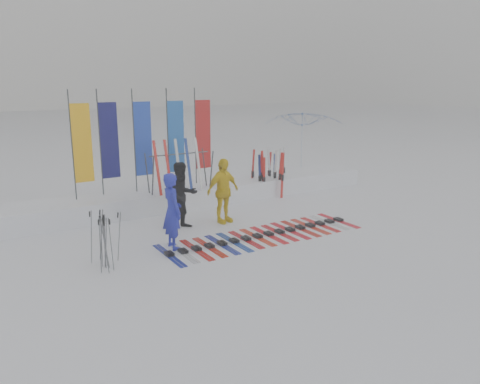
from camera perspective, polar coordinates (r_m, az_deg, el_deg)
ground at (r=11.94m, az=3.21°, el=-6.32°), size 120.00×120.00×0.00m
snow_bank at (r=15.69m, az=-6.36°, el=-0.39°), size 14.00×1.60×0.60m
person_blue at (r=11.48m, az=-8.26°, el=-2.32°), size 0.47×0.70×1.89m
person_black at (r=12.99m, az=-7.05°, el=-0.45°), size 0.96×0.77×1.87m
person_yellow at (r=13.45m, az=-2.10°, el=0.15°), size 1.17×0.65×1.88m
tent_canopy at (r=19.31m, az=7.73°, el=5.67°), size 3.48×3.53×2.91m
ski_row at (r=12.47m, az=2.82°, el=-5.28°), size 5.54×1.69×0.07m
pole_cluster at (r=10.76m, az=-16.21°, el=-5.75°), size 0.67×0.91×1.24m
feather_flags at (r=15.06m, az=-11.62°, el=6.35°), size 4.62×0.23×3.20m
ski_rack at (r=14.93m, az=-7.35°, el=3.12°), size 2.04×0.80×1.23m
upright_skis at (r=16.85m, az=3.77°, el=2.32°), size 1.67×1.14×1.67m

